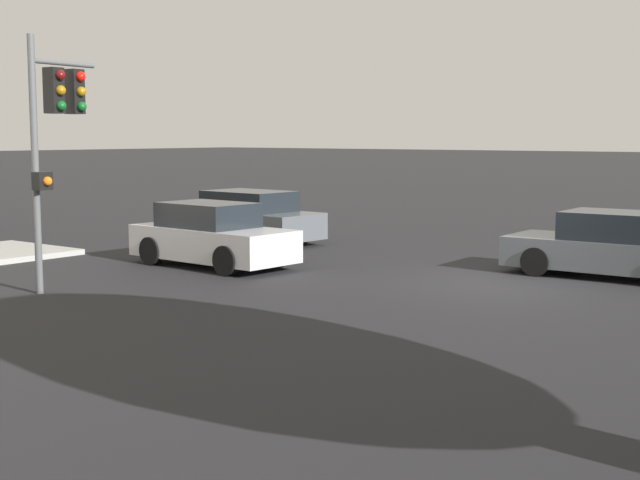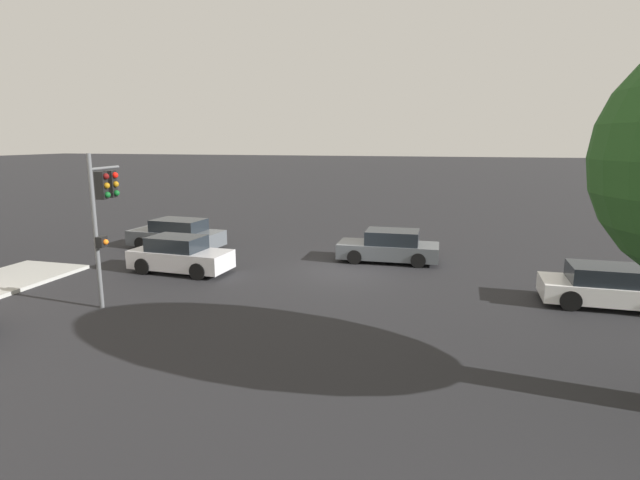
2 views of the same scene
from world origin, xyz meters
TOP-DOWN VIEW (x-y plane):
  - ground_plane at (0.00, 0.00)m, footprint 300.00×300.00m
  - traffic_signal at (6.84, 6.23)m, footprint 0.71×1.80m
  - crossing_car_0 at (-1.47, -2.20)m, footprint 4.57×2.09m
  - crossing_car_1 at (6.72, 2.00)m, footprint 4.27×2.01m
  - crossing_car_2 at (9.34, -2.10)m, footprint 4.85×2.20m
  - crossing_car_3 at (-9.31, 2.08)m, footprint 4.22×1.98m

SIDE VIEW (x-z plane):
  - ground_plane at x=0.00m, z-range 0.00..0.00m
  - crossing_car_3 at x=-9.31m, z-range -0.03..1.33m
  - crossing_car_0 at x=-1.47m, z-range -0.04..1.40m
  - crossing_car_2 at x=9.34m, z-range -0.04..1.46m
  - crossing_car_1 at x=6.72m, z-range -0.04..1.48m
  - traffic_signal at x=6.84m, z-range 0.93..5.97m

